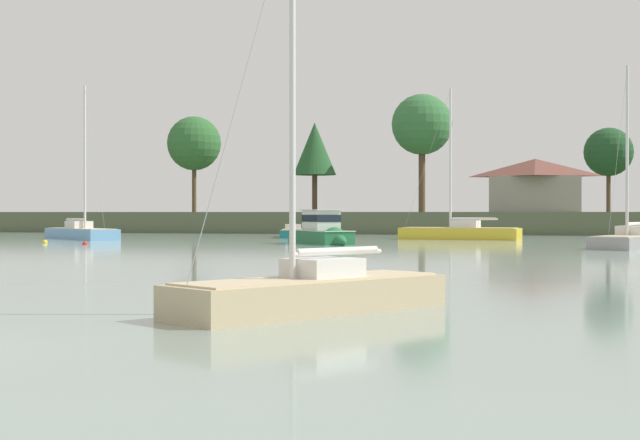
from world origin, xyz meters
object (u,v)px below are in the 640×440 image
(sailboat_sand, at_px, (312,303))
(sailboat_yellow, at_px, (460,236))
(cruiser_green, at_px, (324,236))
(sailboat_teal, at_px, (293,235))
(mooring_buoy_red, at_px, (85,244))
(sailboat_skyblue, at_px, (81,236))
(sailboat_grey, at_px, (631,244))
(mooring_buoy_yellow, at_px, (45,242))

(sailboat_sand, height_order, sailboat_yellow, sailboat_yellow)
(cruiser_green, bearing_deg, sailboat_sand, -76.50)
(sailboat_teal, height_order, mooring_buoy_red, sailboat_teal)
(cruiser_green, relative_size, sailboat_skyblue, 0.55)
(cruiser_green, distance_m, mooring_buoy_red, 15.68)
(sailboat_teal, bearing_deg, mooring_buoy_red, -112.67)
(sailboat_yellow, distance_m, mooring_buoy_red, 28.54)
(sailboat_grey, relative_size, sailboat_yellow, 0.91)
(sailboat_teal, relative_size, mooring_buoy_red, 29.11)
(sailboat_grey, relative_size, sailboat_skyblue, 0.90)
(sailboat_sand, xyz_separation_m, mooring_buoy_red, (-24.78, 36.22, -0.14))
(sailboat_sand, distance_m, mooring_buoy_red, 43.89)
(mooring_buoy_yellow, bearing_deg, sailboat_grey, 1.34)
(cruiser_green, distance_m, sailboat_grey, 19.26)
(cruiser_green, distance_m, sailboat_yellow, 14.89)
(sailboat_skyblue, bearing_deg, mooring_buoy_red, -60.33)
(sailboat_skyblue, bearing_deg, mooring_buoy_yellow, -76.47)
(mooring_buoy_red, bearing_deg, sailboat_skyblue, 119.67)
(sailboat_grey, relative_size, mooring_buoy_red, 29.91)
(sailboat_skyblue, relative_size, mooring_buoy_yellow, 30.99)
(mooring_buoy_yellow, distance_m, mooring_buoy_red, 4.35)
(sailboat_sand, height_order, sailboat_skyblue, sailboat_skyblue)
(sailboat_teal, xyz_separation_m, mooring_buoy_yellow, (-12.41, -18.43, -0.16))
(sailboat_grey, xyz_separation_m, sailboat_skyblue, (-40.27, 8.08, 0.02))
(mooring_buoy_red, bearing_deg, sailboat_teal, 67.33)
(sailboat_yellow, xyz_separation_m, mooring_buoy_yellow, (-26.67, -15.52, -0.20))
(sailboat_grey, distance_m, mooring_buoy_red, 34.25)
(sailboat_sand, xyz_separation_m, mooring_buoy_yellow, (-28.75, 38.01, -0.14))
(sailboat_sand, height_order, mooring_buoy_yellow, sailboat_sand)
(sailboat_yellow, bearing_deg, cruiser_green, -121.22)
(cruiser_green, height_order, mooring_buoy_yellow, cruiser_green)
(sailboat_sand, relative_size, sailboat_grey, 0.81)
(sailboat_yellow, bearing_deg, sailboat_grey, -51.96)
(sailboat_sand, height_order, cruiser_green, sailboat_sand)
(sailboat_skyblue, height_order, mooring_buoy_yellow, sailboat_skyblue)
(sailboat_yellow, relative_size, mooring_buoy_red, 33.01)
(sailboat_sand, relative_size, mooring_buoy_red, 24.11)
(sailboat_skyblue, relative_size, sailboat_teal, 1.14)
(sailboat_yellow, xyz_separation_m, mooring_buoy_red, (-22.70, -17.30, -0.20))
(sailboat_sand, xyz_separation_m, sailboat_skyblue, (-30.91, 46.97, 0.07))
(sailboat_yellow, xyz_separation_m, sailboat_skyblue, (-28.83, -6.55, 0.01))
(cruiser_green, xyz_separation_m, sailboat_yellow, (7.72, 12.73, -0.31))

